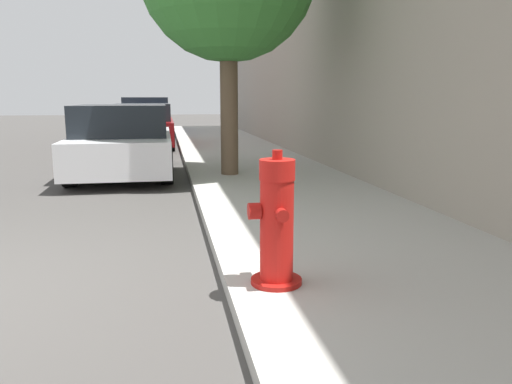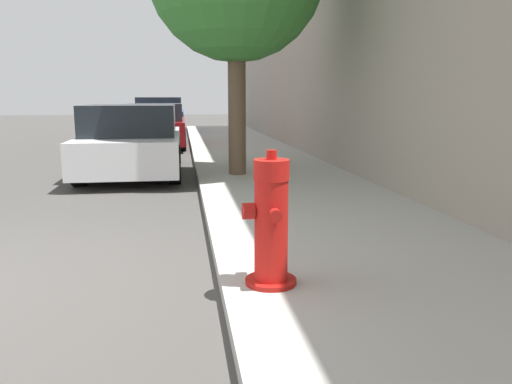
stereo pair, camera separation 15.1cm
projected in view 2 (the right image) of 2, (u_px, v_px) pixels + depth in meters
sidewalk_slab at (382, 267)px, 4.09m from camera, size 2.69×40.00×0.12m
fire_hydrant at (271, 224)px, 3.49m from camera, size 0.39×0.38×0.96m
parked_car_near at (133, 140)px, 9.37m from camera, size 1.75×4.16×1.29m
parked_car_mid at (156, 126)px, 14.50m from camera, size 1.71×4.16×1.26m
parked_car_far at (160, 116)px, 19.85m from camera, size 1.87×4.45×1.43m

